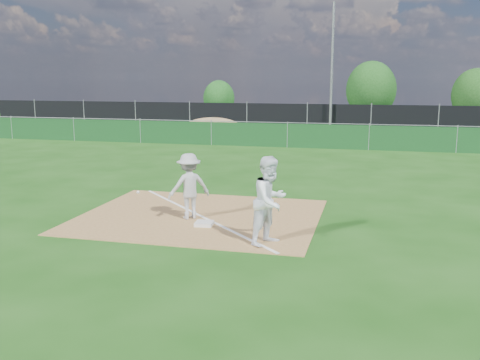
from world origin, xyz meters
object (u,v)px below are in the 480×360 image
runner (270,201)px  tree_mid (371,90)px  car_right (389,119)px  play_at_first (189,186)px  car_left (222,114)px  tree_left (219,98)px  light_pole (332,69)px  car_mid (328,116)px  tree_right (475,95)px  first_base (204,224)px

runner → tree_mid: (1.67, 34.86, 1.52)m
runner → car_right: size_ratio=0.43×
play_at_first → tree_mid: tree_mid is taller
car_left → car_right: (12.10, -0.31, -0.14)m
runner → tree_left: size_ratio=0.59×
car_left → runner: bearing=-174.1°
play_at_first → tree_left: bearing=105.1°
runner → tree_left: 36.35m
light_pole → car_mid: 5.86m
tree_right → car_right: bearing=-135.0°
first_base → runner: (1.79, -0.98, 0.88)m
light_pole → car_left: bearing=152.3°
light_pole → first_base: light_pole is taller
tree_left → tree_right: 20.77m
play_at_first → runner: 2.79m
first_base → play_at_first: 1.10m
runner → car_left: 29.39m
car_left → tree_left: bearing=5.9°
tree_left → tree_mid: size_ratio=0.67×
runner → tree_right: 35.46m
car_right → tree_left: 15.88m
runner → car_right: bearing=22.4°
play_at_first → runner: size_ratio=1.02×
car_mid → runner: bearing=-162.9°
tree_mid → tree_right: bearing=-5.2°
car_mid → tree_right: tree_right is taller
car_right → tree_mid: tree_mid is taller
light_pole → play_at_first: (-1.67, -21.99, -3.16)m
car_right → tree_mid: 7.57m
light_pole → tree_right: 14.83m
car_mid → car_right: bearing=-84.8°
tree_mid → tree_right: tree_mid is taller
runner → car_right: (3.00, 27.64, -0.30)m
play_at_first → tree_right: size_ratio=0.47×
runner → tree_left: (-11.25, 34.56, 0.71)m
tree_mid → car_right: bearing=-79.5°
tree_right → play_at_first: bearing=-110.0°
car_right → tree_right: 9.32m
runner → car_left: (-9.10, 27.94, -0.16)m
runner → car_mid: size_ratio=0.44×
play_at_first → car_left: bearing=104.3°
car_mid → tree_left: (-10.04, 6.23, 0.94)m
light_pole → car_right: (3.67, 4.12, -3.35)m
light_pole → car_mid: size_ratio=1.87×
car_left → first_base: bearing=-176.9°
car_left → car_mid: (7.89, 0.39, -0.07)m
runner → car_mid: runner is taller
first_base → tree_right: tree_right is taller
runner → tree_mid: 34.93m
play_at_first → car_right: size_ratio=0.44×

